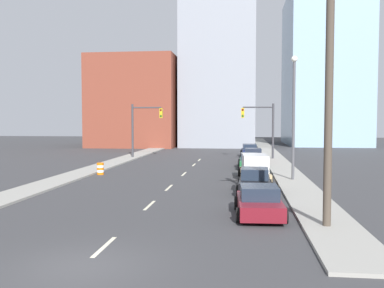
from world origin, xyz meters
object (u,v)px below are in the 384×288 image
traffic_signal_right (264,124)px  sedan_navy (250,151)px  sedan_maroon (259,202)px  sedan_black (255,182)px  sedan_green (249,161)px  street_lamp (294,109)px  sedan_red (253,156)px  box_truck_tan (255,168)px  traffic_signal_left (141,124)px  utility_pole_right_near (329,98)px  traffic_barrel (100,169)px

traffic_signal_right → sedan_navy: traffic_signal_right is taller
sedan_maroon → traffic_signal_right: bearing=84.3°
sedan_maroon → sedan_black: size_ratio=0.98×
sedan_green → street_lamp: bearing=-69.1°
sedan_maroon → sedan_red: bearing=86.7°
sedan_maroon → sedan_red: sedan_red is taller
sedan_maroon → sedan_navy: 31.57m
traffic_signal_right → sedan_black: size_ratio=1.41×
traffic_signal_right → sedan_green: 9.94m
box_truck_tan → sedan_black: bearing=-94.5°
sedan_black → traffic_signal_left: bearing=120.9°
sedan_navy → street_lamp: bearing=-84.1°
sedan_navy → utility_pole_right_near: bearing=-87.6°
sedan_black → sedan_red: (0.36, 18.57, -0.01)m
street_lamp → sedan_red: size_ratio=2.01×
sedan_red → sedan_navy: bearing=91.7°
street_lamp → sedan_green: size_ratio=1.94×
sedan_red → sedan_black: bearing=-91.7°
sedan_green → utility_pole_right_near: bearing=-82.4°
traffic_barrel → traffic_signal_right: bearing=47.7°
street_lamp → traffic_barrel: bearing=172.3°
sedan_navy → traffic_signal_left: bearing=-168.5°
utility_pole_right_near → sedan_green: (-2.74, 21.35, -4.56)m
traffic_signal_right → box_truck_tan: (-1.47, -16.54, -3.08)m
traffic_barrel → sedan_maroon: 18.16m
sedan_red → box_truck_tan: bearing=-91.5°
sedan_black → sedan_navy: size_ratio=0.93×
utility_pole_right_near → sedan_navy: bearing=94.3°
traffic_signal_right → sedan_black: 22.62m
sedan_maroon → sedan_black: (-0.02, 6.28, 0.04)m
sedan_black → box_truck_tan: 5.79m
traffic_signal_right → utility_pole_right_near: size_ratio=0.61×
sedan_green → sedan_navy: bearing=89.3°
traffic_signal_right → street_lamp: bearing=-85.9°
sedan_black → street_lamp: bearing=63.7°
traffic_signal_left → sedan_red: 13.64m
traffic_barrel → street_lamp: bearing=-7.7°
traffic_signal_left → sedan_green: size_ratio=1.36×
traffic_signal_left → sedan_green: 15.65m
sedan_red → street_lamp: bearing=-80.0°
traffic_barrel → sedan_navy: sedan_navy is taller
street_lamp → sedan_maroon: 12.71m
traffic_signal_right → box_truck_tan: bearing=-95.1°
sedan_maroon → sedan_navy: bearing=87.4°
sedan_maroon → sedan_red: 24.85m
utility_pole_right_near → sedan_navy: utility_pole_right_near is taller
sedan_maroon → sedan_green: bearing=87.9°
street_lamp → sedan_navy: 20.68m
utility_pole_right_near → sedan_black: bearing=107.7°
box_truck_tan → sedan_green: 7.34m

